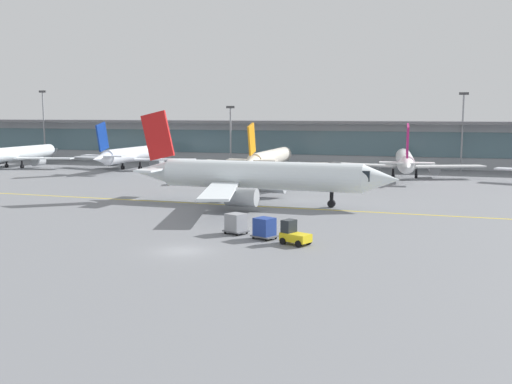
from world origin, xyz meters
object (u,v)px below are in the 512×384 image
gate_airplane_3 (405,161)px  cargo_dolly_trailing (236,223)px  gate_airplane_0 (18,154)px  apron_light_mast_0 (44,123)px  gate_airplane_1 (134,155)px  apron_light_mast_2 (462,128)px  apron_light_mast_1 (231,133)px  gate_airplane_2 (270,158)px  cargo_dolly_lead (265,228)px  taxiing_regional_jet (258,176)px  baggage_tug (294,234)px

gate_airplane_3 → cargo_dolly_trailing: gate_airplane_3 is taller
gate_airplane_0 → apron_light_mast_0: (-6.00, 17.41, 6.12)m
gate_airplane_1 → gate_airplane_0: bearing=99.8°
apron_light_mast_0 → apron_light_mast_2: apron_light_mast_0 is taller
gate_airplane_1 → cargo_dolly_trailing: size_ratio=11.33×
apron_light_mast_1 → apron_light_mast_0: bearing=177.4°
gate_airplane_3 → cargo_dolly_trailing: bearing=163.0°
gate_airplane_1 → apron_light_mast_2: bearing=-75.6°
gate_airplane_0 → gate_airplane_2: gate_airplane_2 is taller
gate_airplane_1 → cargo_dolly_lead: 72.85m
cargo_dolly_lead → apron_light_mast_0: (-74.88, 71.84, 7.88)m
gate_airplane_1 → gate_airplane_2: bearing=-92.0°
taxiing_regional_jet → cargo_dolly_lead: taxiing_regional_jet is taller
gate_airplane_1 → apron_light_mast_1: size_ratio=2.30×
apron_light_mast_0 → apron_light_mast_2: size_ratio=1.08×
gate_airplane_2 → apron_light_mast_1: bearing=42.9°
gate_airplane_2 → apron_light_mast_1: 18.64m
gate_airplane_2 → apron_light_mast_0: size_ratio=1.77×
gate_airplane_3 → apron_light_mast_1: size_ratio=2.30×
gate_airplane_0 → taxiing_regional_jet: size_ratio=0.80×
apron_light_mast_0 → gate_airplane_3: bearing=-9.3°
gate_airplane_0 → cargo_dolly_trailing: 84.36m
baggage_tug → cargo_dolly_trailing: bearing=180.0°
gate_airplane_1 → cargo_dolly_trailing: gate_airplane_1 is taller
gate_airplane_3 → cargo_dolly_lead: gate_airplane_3 is taller
gate_airplane_3 → apron_light_mast_2: 18.40m
gate_airplane_0 → gate_airplane_3: 78.17m
gate_airplane_1 → apron_light_mast_1: 20.62m
apron_light_mast_1 → apron_light_mast_2: bearing=3.6°
cargo_dolly_trailing → gate_airplane_1: bearing=150.4°
gate_airplane_0 → baggage_tug: gate_airplane_0 is taller
gate_airplane_3 → baggage_tug: bearing=169.5°
gate_airplane_2 → taxiing_regional_jet: size_ratio=0.83×
cargo_dolly_trailing → apron_light_mast_2: 74.85m
gate_airplane_1 → baggage_tug: 75.80m
gate_airplane_2 → gate_airplane_3: same height
baggage_tug → cargo_dolly_lead: baggage_tug is taller
apron_light_mast_0 → apron_light_mast_2: 94.02m
apron_light_mast_0 → taxiing_regional_jet: bearing=-37.1°
gate_airplane_2 → cargo_dolly_trailing: bearing=-167.7°
gate_airplane_3 → baggage_tug: gate_airplane_3 is taller
gate_airplane_0 → taxiing_regional_jet: 71.07m
gate_airplane_2 → apron_light_mast_2: 38.20m
apron_light_mast_0 → gate_airplane_0: bearing=-71.0°
taxiing_regional_jet → cargo_dolly_trailing: size_ratio=13.64×
gate_airplane_0 → apron_light_mast_1: apron_light_mast_1 is taller
cargo_dolly_lead → gate_airplane_1: bearing=151.7°
cargo_dolly_lead → apron_light_mast_2: size_ratio=0.17×
gate_airplane_3 → gate_airplane_1: bearing=85.4°
gate_airplane_1 → gate_airplane_2: same height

